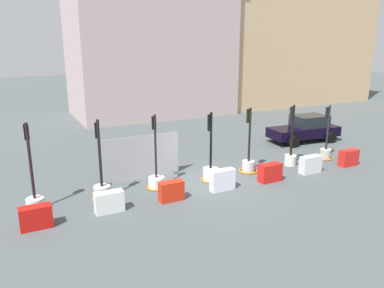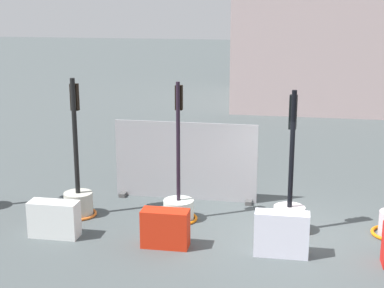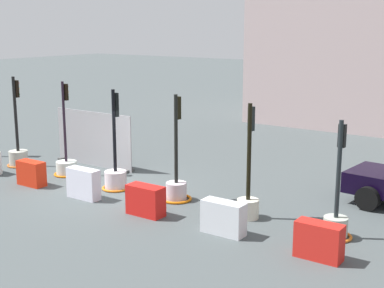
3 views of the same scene
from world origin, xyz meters
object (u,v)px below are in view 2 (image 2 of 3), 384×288
object	(u,v)px
construction_barrier_1	(54,219)
construction_barrier_3	(282,234)
traffic_light_1	(78,194)
traffic_light_3	(289,211)
construction_barrier_2	(165,228)
traffic_light_2	(179,202)

from	to	relation	value
construction_barrier_1	construction_barrier_3	distance (m)	4.87
construction_barrier_1	traffic_light_1	bearing A→B (deg)	87.87
traffic_light_3	construction_barrier_1	size ratio (longest dim) A/B	2.95
construction_barrier_2	construction_barrier_3	world-z (taller)	construction_barrier_3
traffic_light_2	construction_barrier_3	world-z (taller)	traffic_light_2
traffic_light_1	construction_barrier_3	distance (m)	5.01
construction_barrier_2	construction_barrier_3	distance (m)	2.39
traffic_light_3	construction_barrier_1	world-z (taller)	traffic_light_3
construction_barrier_1	construction_barrier_3	xyz separation A→B (m)	(4.87, -0.07, 0.06)
traffic_light_2	traffic_light_1	bearing A→B (deg)	-176.23
construction_barrier_3	traffic_light_3	bearing A→B (deg)	84.40
traffic_light_1	construction_barrier_2	size ratio (longest dim) A/B	3.33
construction_barrier_3	construction_barrier_2	bearing A→B (deg)	-179.66
traffic_light_3	construction_barrier_3	bearing A→B (deg)	-95.60
traffic_light_2	traffic_light_3	world-z (taller)	traffic_light_2
traffic_light_1	construction_barrier_1	bearing A→B (deg)	-92.13
traffic_light_2	construction_barrier_2	world-z (taller)	traffic_light_2
traffic_light_1	construction_barrier_2	xyz separation A→B (m)	(2.44, -1.38, -0.13)
traffic_light_2	construction_barrier_1	bearing A→B (deg)	-149.34
traffic_light_1	traffic_light_2	size ratio (longest dim) A/B	1.01
traffic_light_3	construction_barrier_2	bearing A→B (deg)	-153.01
traffic_light_1	construction_barrier_1	distance (m)	1.30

